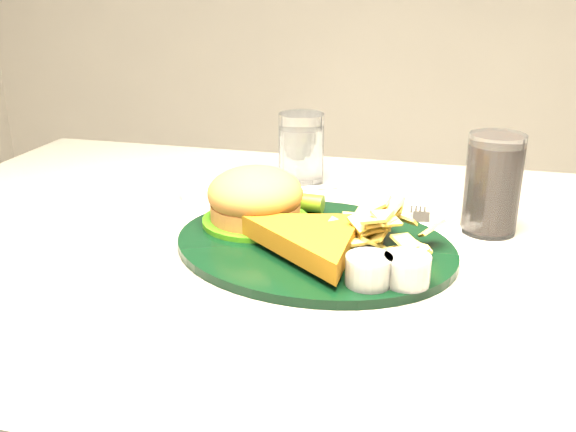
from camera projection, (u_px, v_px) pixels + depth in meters
name	position (u px, v px, depth m)	size (l,w,h in m)	color
dinner_plate	(314.00, 220.00, 0.76)	(0.35, 0.29, 0.08)	black
water_glass	(301.00, 149.00, 1.01)	(0.07, 0.07, 0.11)	silver
cola_glass	(493.00, 184.00, 0.81)	(0.07, 0.07, 0.13)	black
fork_napkin	(412.00, 239.00, 0.80)	(0.13, 0.17, 0.01)	white
spoon	(217.00, 221.00, 0.85)	(0.04, 0.16, 0.01)	silver
ramekin	(195.00, 190.00, 0.95)	(0.04, 0.04, 0.03)	white
wrapped_straw	(277.00, 190.00, 0.98)	(0.19, 0.07, 0.01)	white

